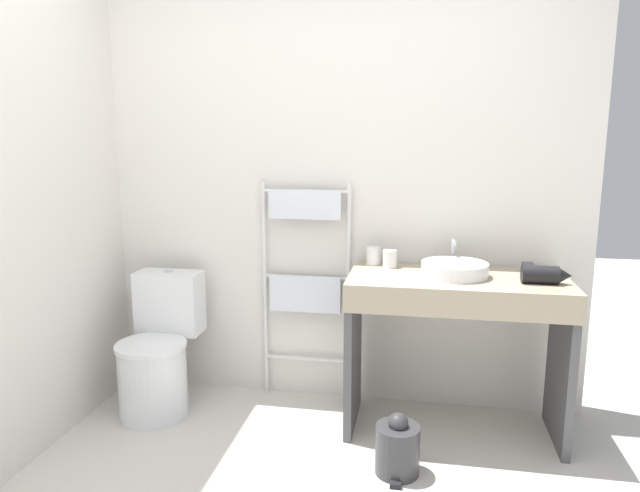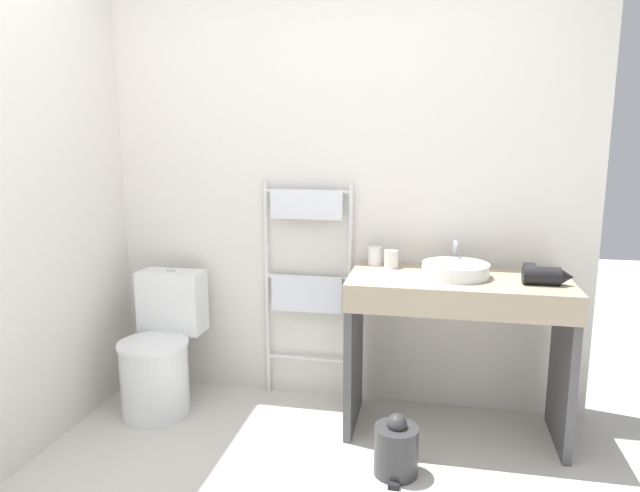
% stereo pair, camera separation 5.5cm
% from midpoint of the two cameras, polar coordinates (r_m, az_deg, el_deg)
% --- Properties ---
extents(wall_back, '(2.80, 0.12, 2.69)m').
position_cam_midpoint_polar(wall_back, '(3.23, 0.88, 7.93)').
color(wall_back, silver).
rests_on(wall_back, ground_plane).
extents(wall_side, '(0.12, 2.29, 2.69)m').
position_cam_midpoint_polar(wall_side, '(3.01, -28.35, 6.44)').
color(wall_side, silver).
rests_on(wall_side, ground_plane).
extents(toilet, '(0.38, 0.54, 0.76)m').
position_cam_midpoint_polar(toilet, '(3.35, -16.34, -10.41)').
color(toilet, white).
rests_on(toilet, ground_plane).
extents(towel_radiator, '(0.51, 0.06, 1.26)m').
position_cam_midpoint_polar(towel_radiator, '(3.22, -1.97, -1.85)').
color(towel_radiator, silver).
rests_on(towel_radiator, ground_plane).
extents(vanity_counter, '(1.08, 0.54, 0.83)m').
position_cam_midpoint_polar(vanity_counter, '(2.97, 12.88, -7.77)').
color(vanity_counter, gray).
rests_on(vanity_counter, ground_plane).
extents(sink_basin, '(0.33, 0.33, 0.07)m').
position_cam_midpoint_polar(sink_basin, '(2.91, 12.78, -2.24)').
color(sink_basin, white).
rests_on(sink_basin, vanity_counter).
extents(faucet, '(0.02, 0.10, 0.16)m').
position_cam_midpoint_polar(faucet, '(3.08, 12.69, -0.36)').
color(faucet, silver).
rests_on(faucet, vanity_counter).
extents(cup_near_wall, '(0.08, 0.08, 0.10)m').
position_cam_midpoint_polar(cup_near_wall, '(3.11, 4.86, -0.97)').
color(cup_near_wall, white).
rests_on(cup_near_wall, vanity_counter).
extents(cup_near_edge, '(0.07, 0.07, 0.09)m').
position_cam_midpoint_polar(cup_near_edge, '(3.04, 6.49, -1.28)').
color(cup_near_edge, white).
rests_on(cup_near_edge, vanity_counter).
extents(hair_dryer, '(0.23, 0.19, 0.09)m').
position_cam_midpoint_polar(hair_dryer, '(2.90, 20.83, -2.63)').
color(hair_dryer, black).
rests_on(hair_dryer, vanity_counter).
extents(trash_bin, '(0.20, 0.24, 0.29)m').
position_cam_midpoint_polar(trash_bin, '(2.76, 7.14, -19.38)').
color(trash_bin, '#333335').
rests_on(trash_bin, ground_plane).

